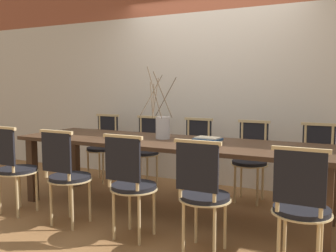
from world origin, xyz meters
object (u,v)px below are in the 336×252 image
chair_far_center (195,152)px  vase_centerpiece (163,127)px  dining_table (168,148)px  chair_near_center (131,182)px  book_stack (208,140)px

chair_far_center → vase_centerpiece: 0.80m
chair_far_center → dining_table: bearing=91.7°
chair_near_center → chair_far_center: size_ratio=1.00×
dining_table → chair_far_center: (-0.02, 0.78, -0.17)m
chair_near_center → vase_centerpiece: bearing=99.5°
vase_centerpiece → book_stack: (0.53, -0.05, -0.10)m
dining_table → chair_far_center: bearing=91.7°
dining_table → book_stack: size_ratio=12.47×
chair_near_center → dining_table: bearing=92.7°
chair_far_center → vase_centerpiece: bearing=83.0°
chair_near_center → chair_far_center: (-0.06, 1.56, 0.00)m
dining_table → book_stack: (0.42, 0.04, 0.11)m
book_stack → dining_table: bearing=-175.0°
chair_far_center → book_stack: bearing=121.1°
dining_table → vase_centerpiece: vase_centerpiece is taller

